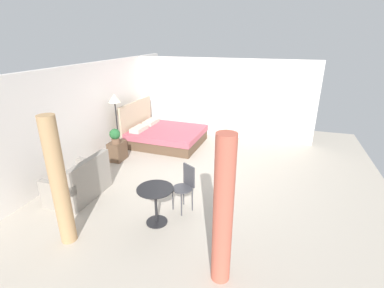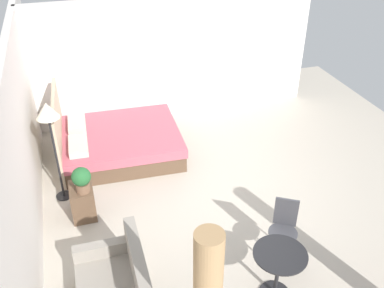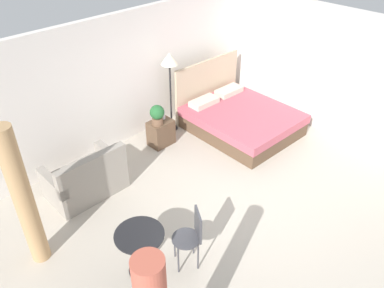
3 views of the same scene
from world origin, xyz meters
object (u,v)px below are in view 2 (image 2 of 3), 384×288
object	(u,v)px
floor_lamp	(48,117)
balcony_table	(278,266)
bed	(116,142)
vase	(76,180)
potted_plant	(82,179)
nightstand	(83,201)
cafe_chair_near_window	(284,224)

from	to	relation	value
floor_lamp	balcony_table	world-z (taller)	floor_lamp
floor_lamp	bed	bearing A→B (deg)	-45.82
bed	vase	distance (m)	1.68
potted_plant	floor_lamp	bearing A→B (deg)	26.85
floor_lamp	balcony_table	xyz separation A→B (m)	(-2.80, -2.48, -0.99)
bed	potted_plant	bearing A→B (deg)	156.91
potted_plant	balcony_table	xyz separation A→B (m)	(-2.15, -2.15, -0.25)
nightstand	cafe_chair_near_window	bearing A→B (deg)	-122.87
potted_plant	bed	bearing A→B (deg)	-23.09
balcony_table	vase	bearing A→B (deg)	43.40
bed	nightstand	size ratio (longest dim) A/B	4.26
vase	nightstand	bearing A→B (deg)	-158.56
potted_plant	vase	distance (m)	0.28
bed	floor_lamp	world-z (taller)	floor_lamp
potted_plant	cafe_chair_near_window	world-z (taller)	potted_plant
balcony_table	bed	bearing A→B (deg)	20.68
bed	floor_lamp	distance (m)	1.89
potted_plant	floor_lamp	size ratio (longest dim) A/B	0.24
bed	potted_plant	xyz separation A→B (m)	(-1.67, 0.71, 0.48)
potted_plant	floor_lamp	distance (m)	1.04
floor_lamp	balcony_table	size ratio (longest dim) A/B	2.40
vase	cafe_chair_near_window	world-z (taller)	cafe_chair_near_window
floor_lamp	potted_plant	bearing A→B (deg)	-153.15
bed	potted_plant	distance (m)	1.87
potted_plant	balcony_table	distance (m)	3.05
bed	vase	bearing A→B (deg)	151.14
bed	balcony_table	size ratio (longest dim) A/B	3.13
vase	cafe_chair_near_window	distance (m)	3.15
vase	cafe_chair_near_window	size ratio (longest dim) A/B	0.16
cafe_chair_near_window	vase	bearing A→B (deg)	55.77
nightstand	balcony_table	distance (m)	3.15
bed	balcony_table	xyz separation A→B (m)	(-3.81, -1.44, 0.22)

